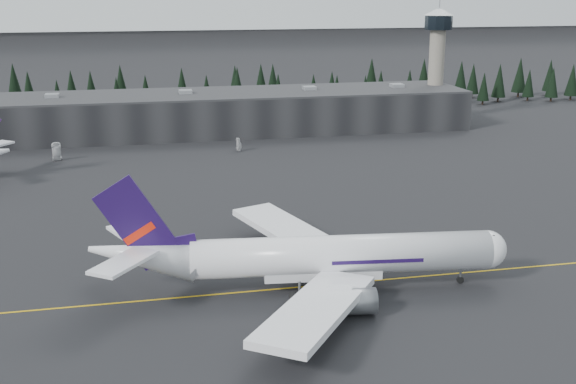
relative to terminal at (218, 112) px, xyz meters
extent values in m
plane|color=black|center=(0.00, -125.00, -6.30)|extent=(1400.00, 1400.00, 0.00)
cube|color=gold|center=(0.00, -127.00, -6.29)|extent=(400.00, 0.40, 0.02)
cube|color=black|center=(0.00, 0.00, -0.30)|extent=(160.00, 30.00, 12.00)
cube|color=#333335|center=(0.00, 0.00, 6.00)|extent=(160.00, 30.00, 0.60)
cylinder|color=gray|center=(75.00, 3.00, 9.70)|extent=(5.20, 5.20, 32.00)
cylinder|color=black|center=(75.00, 3.00, 26.95)|extent=(9.20, 9.20, 4.50)
cone|color=silver|center=(75.00, 3.00, 30.40)|extent=(10.00, 10.00, 2.00)
cube|color=black|center=(0.00, 37.00, 1.20)|extent=(360.00, 20.00, 15.00)
cylinder|color=white|center=(3.23, -128.54, -0.84)|extent=(46.01, 11.23, 5.95)
sphere|color=white|center=(25.89, -131.20, -0.84)|extent=(5.95, 5.95, 5.95)
cone|color=white|center=(-26.32, -125.07, 0.05)|extent=(17.24, 7.85, 8.62)
cube|color=white|center=(-0.89, -112.58, -2.43)|extent=(17.49, 28.78, 2.54)
cylinder|color=gray|center=(4.39, -118.69, -4.12)|extent=(6.84, 4.50, 3.77)
cube|color=white|center=(-4.47, -143.12, -2.43)|extent=(22.34, 27.37, 2.54)
cylinder|color=gray|center=(2.08, -138.39, -4.12)|extent=(6.84, 4.50, 3.77)
cube|color=#210F46|center=(-26.82, -125.02, 5.11)|extent=(12.54, 1.96, 14.77)
cube|color=red|center=(-26.62, -125.04, 3.62)|extent=(4.87, 1.12, 3.64)
cube|color=white|center=(-27.60, -118.93, 1.44)|extent=(8.42, 11.79, 0.50)
cube|color=white|center=(-28.99, -130.75, 1.44)|extent=(10.10, 11.42, 0.50)
cylinder|color=black|center=(21.95, -130.74, -4.81)|extent=(0.50, 0.50, 2.98)
cylinder|color=black|center=(-3.14, -123.30, -4.81)|extent=(0.50, 0.50, 2.98)
cylinder|color=black|center=(-4.18, -132.16, -4.81)|extent=(0.50, 0.50, 2.98)
imported|color=silver|center=(-46.98, -30.74, -5.60)|extent=(2.81, 5.27, 1.41)
imported|color=silver|center=(2.28, -29.78, -5.63)|extent=(4.19, 2.46, 1.34)
camera|label=1|loc=(-26.64, -227.23, 38.22)|focal=45.00mm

